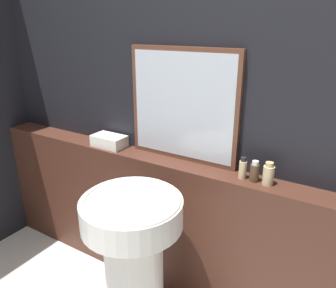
# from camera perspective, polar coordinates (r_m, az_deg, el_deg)

# --- Properties ---
(wall_back) EXTENTS (8.00, 0.06, 2.50)m
(wall_back) POSITION_cam_1_polar(r_m,az_deg,el_deg) (1.93, 1.73, 7.79)
(wall_back) COLOR black
(wall_back) RESTS_ON ground_plane
(vanity_counter) EXTENTS (2.79, 0.17, 0.91)m
(vanity_counter) POSITION_cam_1_polar(r_m,az_deg,el_deg) (2.16, -0.09, -13.97)
(vanity_counter) COLOR #422319
(vanity_counter) RESTS_ON ground_plane
(pedestal_sink) EXTENTS (0.51, 0.51, 0.88)m
(pedestal_sink) POSITION_cam_1_polar(r_m,az_deg,el_deg) (1.80, -6.00, -18.90)
(pedestal_sink) COLOR silver
(pedestal_sink) RESTS_ON ground_plane
(mirror) EXTENTS (0.68, 0.03, 0.65)m
(mirror) POSITION_cam_1_polar(r_m,az_deg,el_deg) (1.86, 2.56, 6.66)
(mirror) COLOR #563323
(mirror) RESTS_ON vanity_counter
(towel_stack) EXTENTS (0.22, 0.13, 0.07)m
(towel_stack) POSITION_cam_1_polar(r_m,az_deg,el_deg) (2.18, -10.20, 0.53)
(towel_stack) COLOR silver
(towel_stack) RESTS_ON vanity_counter
(shampoo_bottle) EXTENTS (0.04, 0.04, 0.12)m
(shampoo_bottle) POSITION_cam_1_polar(r_m,az_deg,el_deg) (1.74, 12.88, -4.22)
(shampoo_bottle) COLOR #C6B284
(shampoo_bottle) RESTS_ON vanity_counter
(conditioner_bottle) EXTENTS (0.05, 0.05, 0.11)m
(conditioner_bottle) POSITION_cam_1_polar(r_m,az_deg,el_deg) (1.73, 14.83, -4.72)
(conditioner_bottle) COLOR #4C3823
(conditioner_bottle) RESTS_ON vanity_counter
(lotion_bottle) EXTENTS (0.06, 0.06, 0.12)m
(lotion_bottle) POSITION_cam_1_polar(r_m,az_deg,el_deg) (1.71, 17.09, -5.07)
(lotion_bottle) COLOR #C6B284
(lotion_bottle) RESTS_ON vanity_counter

